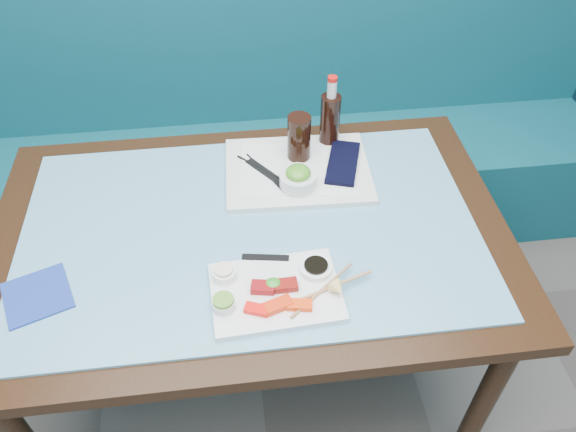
{
  "coord_description": "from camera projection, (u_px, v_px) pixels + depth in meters",
  "views": [
    {
      "loc": [
        -0.03,
        0.4,
        1.85
      ],
      "look_at": [
        0.1,
        1.44,
        0.8
      ],
      "focal_mm": 35.0,
      "sensor_mm": 36.0,
      "label": 1
    }
  ],
  "objects": [
    {
      "name": "paper_placemat",
      "position": [
        298.0,
        168.0,
        1.66
      ],
      "size": [
        0.36,
        0.28,
        0.0
      ],
      "primitive_type": "cube",
      "rotation": [
        0.0,
        0.0,
        -0.12
      ],
      "color": "white",
      "rests_on": "serving_tray"
    },
    {
      "name": "booth_bench",
      "position": [
        240.0,
        149.0,
        2.37
      ],
      "size": [
        3.0,
        0.56,
        1.17
      ],
      "color": "#0E4C58",
      "rests_on": "ground"
    },
    {
      "name": "glass_top",
      "position": [
        250.0,
        229.0,
        1.51
      ],
      "size": [
        1.22,
        0.76,
        0.01
      ],
      "primitive_type": "cube",
      "color": "#5E9FBC",
      "rests_on": "dining_table"
    },
    {
      "name": "lemon_wedge",
      "position": [
        338.0,
        289.0,
        1.32
      ],
      "size": [
        0.05,
        0.05,
        0.04
      ],
      "primitive_type": "cone",
      "rotation": [
        1.57,
        0.0,
        0.45
      ],
      "color": "#FFDA78",
      "rests_on": "sashimi_plate"
    },
    {
      "name": "chopstick_sleeve",
      "position": [
        265.0,
        257.0,
        1.41
      ],
      "size": [
        0.12,
        0.04,
        0.0
      ],
      "primitive_type": "cube",
      "rotation": [
        0.0,
        0.0,
        -0.16
      ],
      "color": "black",
      "rests_on": "sashimi_plate"
    },
    {
      "name": "dining_table",
      "position": [
        251.0,
        250.0,
        1.58
      ],
      "size": [
        1.4,
        0.9,
        0.75
      ],
      "color": "black",
      "rests_on": "ground"
    },
    {
      "name": "soy_dish",
      "position": [
        316.0,
        268.0,
        1.38
      ],
      "size": [
        0.1,
        0.1,
        0.02
      ],
      "primitive_type": "cylinder",
      "rotation": [
        0.0,
        0.0,
        0.31
      ],
      "color": "white",
      "rests_on": "sashimi_plate"
    },
    {
      "name": "cola_bottle_neck",
      "position": [
        332.0,
        89.0,
        1.63
      ],
      "size": [
        0.04,
        0.04,
        0.05
      ],
      "primitive_type": "cylinder",
      "rotation": [
        0.0,
        0.0,
        -0.35
      ],
      "color": "silver",
      "rests_on": "cola_bottle_body"
    },
    {
      "name": "black_chopstick_a",
      "position": [
        265.0,
        173.0,
        1.64
      ],
      "size": [
        0.1,
        0.19,
        0.01
      ],
      "primitive_type": "cylinder",
      "rotation": [
        1.57,
        0.0,
        0.46
      ],
      "color": "black",
      "rests_on": "serving_tray"
    },
    {
      "name": "tray_sleeve",
      "position": [
        266.0,
        173.0,
        1.65
      ],
      "size": [
        0.12,
        0.14,
        0.0
      ],
      "primitive_type": "cube",
      "rotation": [
        0.0,
        0.0,
        0.65
      ],
      "color": "black",
      "rests_on": "serving_tray"
    },
    {
      "name": "ginger_fill",
      "position": [
        224.0,
        270.0,
        1.35
      ],
      "size": [
        0.05,
        0.05,
        0.01
      ],
      "primitive_type": "cylinder",
      "rotation": [
        0.0,
        0.0,
        0.2
      ],
      "color": "#F1DDC5",
      "rests_on": "ramekin_ginger"
    },
    {
      "name": "seaweed_bowl",
      "position": [
        298.0,
        180.0,
        1.59
      ],
      "size": [
        0.14,
        0.14,
        0.04
      ],
      "primitive_type": "cylinder",
      "rotation": [
        0.0,
        0.0,
        0.42
      ],
      "color": "silver",
      "rests_on": "serving_tray"
    },
    {
      "name": "soy_fill",
      "position": [
        316.0,
        265.0,
        1.37
      ],
      "size": [
        0.08,
        0.08,
        0.01
      ],
      "primitive_type": "cylinder",
      "rotation": [
        0.0,
        0.0,
        -0.35
      ],
      "color": "black",
      "rests_on": "soy_dish"
    },
    {
      "name": "tuna_left",
      "position": [
        263.0,
        287.0,
        1.34
      ],
      "size": [
        0.06,
        0.04,
        0.02
      ],
      "primitive_type": "cube",
      "rotation": [
        0.0,
        0.0,
        -0.18
      ],
      "color": "maroon",
      "rests_on": "sashimi_plate"
    },
    {
      "name": "wasabi_fill",
      "position": [
        223.0,
        300.0,
        1.29
      ],
      "size": [
        0.06,
        0.06,
        0.01
      ],
      "primitive_type": "cylinder",
      "rotation": [
        0.0,
        0.0,
        -0.31
      ],
      "color": "#639831",
      "rests_on": "ramekin_wasabi"
    },
    {
      "name": "wooden_chopstick_a",
      "position": [
        322.0,
        290.0,
        1.34
      ],
      "size": [
        0.17,
        0.15,
        0.01
      ],
      "primitive_type": "cylinder",
      "rotation": [
        1.57,
        0.0,
        -0.87
      ],
      "color": "#9C7049",
      "rests_on": "sashimi_plate"
    },
    {
      "name": "cola_bottle_body",
      "position": [
        330.0,
        121.0,
        1.71
      ],
      "size": [
        0.07,
        0.07,
        0.17
      ],
      "primitive_type": "cylinder",
      "rotation": [
        0.0,
        0.0,
        -0.08
      ],
      "color": "black",
      "rests_on": "glass_top"
    },
    {
      "name": "wooden_chopstick_b",
      "position": [
        326.0,
        289.0,
        1.34
      ],
      "size": [
        0.24,
        0.09,
        0.01
      ],
      "primitive_type": "cylinder",
      "rotation": [
        1.57,
        0.0,
        -1.24
      ],
      "color": "#AF7A52",
      "rests_on": "sashimi_plate"
    },
    {
      "name": "cola_glass",
      "position": [
        299.0,
        138.0,
        1.65
      ],
      "size": [
        0.09,
        0.09,
        0.14
      ],
      "primitive_type": "cylinder",
      "rotation": [
        0.0,
        0.0,
        0.38
      ],
      "color": "black",
      "rests_on": "serving_tray"
    },
    {
      "name": "ramekin_ginger",
      "position": [
        224.0,
        274.0,
        1.36
      ],
      "size": [
        0.07,
        0.07,
        0.02
      ],
      "primitive_type": "cylinder",
      "rotation": [
        0.0,
        0.0,
        -0.2
      ],
      "color": "white",
      "rests_on": "sashimi_plate"
    },
    {
      "name": "salmon_mid",
      "position": [
        278.0,
        305.0,
        1.3
      ],
      "size": [
        0.07,
        0.05,
        0.02
      ],
      "primitive_type": "cube",
      "rotation": [
        0.0,
        0.0,
        0.33
      ],
      "color": "red",
      "rests_on": "sashimi_plate"
    },
    {
      "name": "tuna_right",
      "position": [
        286.0,
        285.0,
        1.34
      ],
      "size": [
        0.06,
        0.04,
        0.02
      ],
      "primitive_type": "cube",
      "rotation": [
        0.0,
        0.0,
        0.03
      ],
      "color": "maroon",
      "rests_on": "sashimi_plate"
    },
    {
      "name": "serving_tray",
      "position": [
        298.0,
        171.0,
        1.67
      ],
      "size": [
        0.44,
        0.33,
        0.02
      ],
      "primitive_type": "cube",
      "rotation": [
        0.0,
        0.0,
        -0.04
      ],
      "color": "silver",
      "rests_on": "glass_top"
    },
    {
      "name": "sashimi_plate",
      "position": [
        276.0,
        292.0,
        1.35
      ],
      "size": [
        0.32,
        0.24,
        0.02
      ],
      "primitive_type": "cube",
      "rotation": [
        0.0,
        0.0,
        0.05
      ],
      "color": "white",
      "rests_on": "glass_top"
    },
    {
      "name": "blue_napkin",
      "position": [
        37.0,
        295.0,
        1.35
      ],
      "size": [
        0.19,
        0.19,
        0.01
      ],
      "primitive_type": "cube",
      "rotation": [
        0.0,
        0.0,
        0.36
      ],
      "color": "navy",
      "rests_on": "glass_top"
    },
    {
      "name": "fork",
      "position": [
        334.0,
        142.0,
        1.74
      ],
      "size": [
        0.02,
        0.09,
        0.01
      ],
      "primitive_type": "cylinder",
      "rotation": [
        1.57,
        0.0,
        -0.08
      ],
      "color": "silver",
      "rests_on": "serving_tray"
    },
    {
      "name": "salmon_right",
      "position": [
        300.0,
        305.0,
        1.3
      ],
      "size": [
        0.06,
        0.04,
        0.01
      ],
      "primitive_type": "cube",
      "rotation": [
        0.0,
        0.0,
        -0.17
      ],
      "color": "#FF3D0A",
      "rests_on": "sashimi_plate"
    },
    {
      "name": "seaweed_salad",
      "position": [
        298.0,
        173.0,
        1.57
      ],
      "size": [
        0.08,
        0.08,
        0.04
      ],
      "primitive_type": "ellipsoid",
      "rotation": [
        0.0,
        0.0,
        -0.1
      ],
      "color": "#469321",
      "rests_on": "seaweed_bowl"
    },
    {
      "name": "salmon_left",
      "position": [
        257.0,
        309.0,
        1.29
      ],
      "size": [
        0.06,
        0.05,
        0.01
      ],
      "primitive_type": "cube",
      "rotation": [
        0.0,
        0.0,
        -0.37
      ],
      "color": "#FE120A",
      "rests_on": "sashimi_plate"
    },
    {
      "name": "seaweed_garnish",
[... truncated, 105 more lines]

